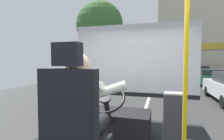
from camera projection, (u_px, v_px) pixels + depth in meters
The scene contains 12 objects.
ground at pixel (151, 91), 10.46m from camera, with size 18.00×44.00×0.06m.
driver_seat at pixel (75, 135), 1.43m from camera, with size 0.48×0.48×1.33m.
bus_driver at pixel (81, 108), 1.53m from camera, with size 0.77×0.60×0.79m.
steering_console at pixel (115, 122), 2.68m from camera, with size 1.10×1.02×0.85m.
handrail_pole at pixel (186, 69), 1.69m from camera, with size 0.04×0.04×2.23m.
fare_box at pixel (173, 121), 2.31m from camera, with size 0.26×0.20×0.77m.
windshield_panel at pixel (134, 68), 3.49m from camera, with size 2.50×0.08×1.48m.
street_tree at pixel (100, 25), 12.78m from camera, with size 3.51×3.51×6.32m.
shop_building at pixel (215, 37), 18.61m from camera, with size 12.20×4.34×9.00m.
parked_car_green at pixel (210, 77), 13.02m from camera, with size 2.01×4.13×1.21m.
parked_car_red at pixel (197, 72), 17.52m from camera, with size 2.03×3.95×1.34m.
parked_car_black at pixel (190, 70), 21.96m from camera, with size 1.82×4.48×1.34m.
Camera 1 is at (0.54, -1.85, 1.82)m, focal length 27.17 mm.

